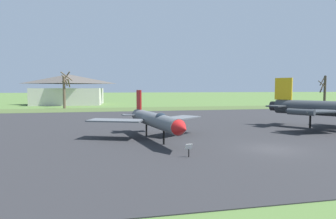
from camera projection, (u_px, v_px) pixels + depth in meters
ground_plane at (273, 150)px, 22.84m from camera, size 600.00×600.00×0.00m
asphalt_apron at (206, 126)px, 37.30m from camera, size 98.65×49.50×0.05m
grass_verge_strip at (159, 109)px, 67.25m from camera, size 158.65×12.00×0.06m
jet_fighter_rear_center at (155, 120)px, 26.74m from camera, size 11.37×12.93×4.44m
info_placard_rear_center at (189, 149)px, 20.12m from camera, size 0.47×0.24×0.95m
bare_tree_left_of_center at (65, 89)px, 68.16m from camera, size 2.62×3.38×8.45m
bare_tree_center at (324, 90)px, 78.46m from camera, size 2.19×2.52×7.98m
visitor_building at (69, 90)px, 85.50m from camera, size 20.14×16.20×8.51m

